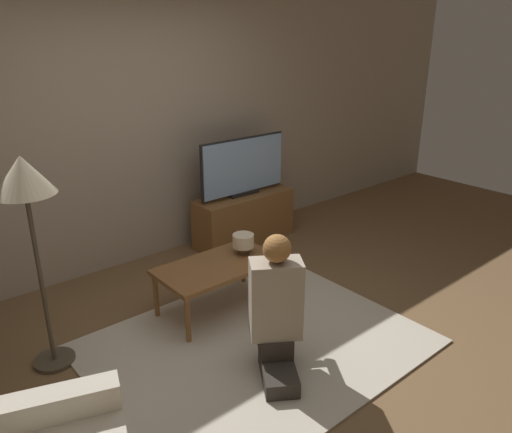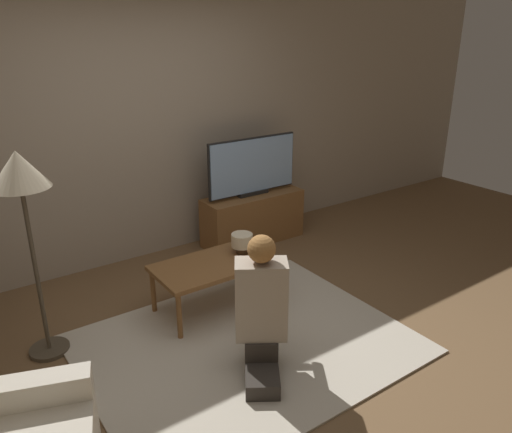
{
  "view_description": "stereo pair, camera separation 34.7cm",
  "coord_description": "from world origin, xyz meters",
  "views": [
    {
      "loc": [
        -2.01,
        -2.37,
        2.21
      ],
      "look_at": [
        0.54,
        0.64,
        0.7
      ],
      "focal_mm": 35.0,
      "sensor_mm": 36.0,
      "label": 1
    },
    {
      "loc": [
        -1.74,
        -2.58,
        2.21
      ],
      "look_at": [
        0.54,
        0.64,
        0.7
      ],
      "focal_mm": 35.0,
      "sensor_mm": 36.0,
      "label": 2
    }
  ],
  "objects": [
    {
      "name": "tv",
      "position": [
        1.14,
        1.56,
        0.85
      ],
      "size": [
        1.06,
        0.08,
        0.61
      ],
      "color": "black",
      "rests_on": "tv_stand"
    },
    {
      "name": "floor_lamp",
      "position": [
        -1.21,
        0.77,
        1.26
      ],
      "size": [
        0.38,
        0.38,
        1.49
      ],
      "color": "#4C4233",
      "rests_on": "ground_plane"
    },
    {
      "name": "ground_plane",
      "position": [
        0.0,
        0.0,
        0.0
      ],
      "size": [
        10.0,
        10.0,
        0.0
      ],
      "primitive_type": "plane",
      "color": "brown"
    },
    {
      "name": "wall_back",
      "position": [
        0.0,
        1.93,
        1.3
      ],
      "size": [
        10.0,
        0.06,
        2.6
      ],
      "color": "tan",
      "rests_on": "ground_plane"
    },
    {
      "name": "coffee_table",
      "position": [
        0.08,
        0.58,
        0.38
      ],
      "size": [
        0.98,
        0.54,
        0.42
      ],
      "color": "brown",
      "rests_on": "ground_plane"
    },
    {
      "name": "tv_stand",
      "position": [
        1.14,
        1.55,
        0.27
      ],
      "size": [
        1.12,
        0.38,
        0.53
      ],
      "color": "brown",
      "rests_on": "ground_plane"
    },
    {
      "name": "rug",
      "position": [
        0.0,
        0.0,
        0.01
      ],
      "size": [
        2.29,
        1.83,
        0.02
      ],
      "color": "beige",
      "rests_on": "ground_plane"
    },
    {
      "name": "person_kneeling",
      "position": [
        -0.07,
        -0.28,
        0.5
      ],
      "size": [
        0.62,
        0.77,
        0.98
      ],
      "rotation": [
        0.0,
        0.0,
        2.56
      ],
      "color": "#332D28",
      "rests_on": "rug"
    },
    {
      "name": "table_lamp",
      "position": [
        0.37,
        0.61,
        0.52
      ],
      "size": [
        0.18,
        0.18,
        0.17
      ],
      "color": "#4C3823",
      "rests_on": "coffee_table"
    }
  ]
}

